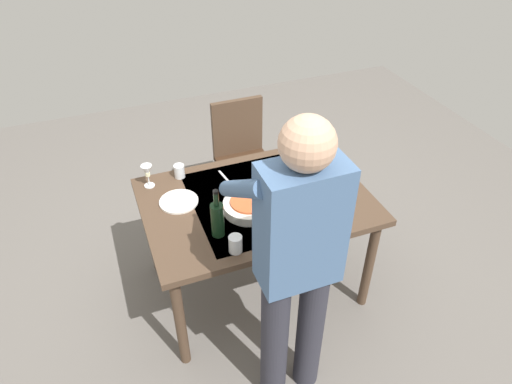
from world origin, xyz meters
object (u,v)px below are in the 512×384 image
person_server (296,260)px  dinner_plate_near (179,201)px  chair_near (242,151)px  wine_glass_left (147,172)px  water_cup_near_left (294,188)px  dining_table (256,209)px  wine_bottle (217,219)px  water_cup_far_left (179,171)px  serving_bowl_pasta (249,206)px  water_cup_near_right (235,244)px

person_server → dinner_plate_near: bearing=-68.0°
chair_near → person_server: bearing=79.3°
wine_glass_left → water_cup_near_left: (-0.80, 0.39, -0.06)m
dining_table → wine_bottle: (0.30, 0.22, 0.19)m
dinner_plate_near → water_cup_far_left: bearing=-105.0°
water_cup_near_left → serving_bowl_pasta: water_cup_near_left is taller
wine_bottle → dining_table: bearing=-144.3°
dinner_plate_near → person_server: bearing=112.0°
person_server → water_cup_near_right: person_server is taller
water_cup_far_left → serving_bowl_pasta: bearing=122.2°
person_server → water_cup_far_left: 1.16m
dining_table → wine_glass_left: 0.70m
chair_near → water_cup_near_left: bearing=91.3°
water_cup_near_left → water_cup_near_right: (0.49, 0.34, 0.00)m
chair_near → wine_bottle: (0.51, 1.07, 0.33)m
chair_near → serving_bowl_pasta: bearing=73.0°
person_server → wine_glass_left: (0.48, -1.09, -0.11)m
water_cup_near_right → wine_bottle: bearing=-73.5°
dining_table → water_cup_near_left: bearing=171.7°
wine_glass_left → water_cup_far_left: wine_glass_left is taller
person_server → serving_bowl_pasta: bearing=-91.1°
water_cup_far_left → wine_glass_left: bearing=7.9°
person_server → water_cup_near_left: 0.79m
dining_table → wine_glass_left: (0.57, -0.36, 0.18)m
wine_bottle → serving_bowl_pasta: (-0.23, -0.13, -0.08)m
person_server → serving_bowl_pasta: person_server is taller
dining_table → water_cup_far_left: (0.37, -0.38, 0.12)m
chair_near → water_cup_far_left: chair_near is taller
wine_bottle → dinner_plate_near: bearing=-68.7°
water_cup_near_right → dinner_plate_near: size_ratio=0.42×
water_cup_near_left → serving_bowl_pasta: size_ratio=0.29×
person_server → wine_glass_left: 1.19m
water_cup_near_left → dinner_plate_near: water_cup_near_left is taller
wine_glass_left → water_cup_near_right: (-0.31, 0.73, -0.06)m
wine_glass_left → person_server: bearing=113.8°
water_cup_near_left → water_cup_far_left: same height
dining_table → water_cup_far_left: 0.55m
person_server → water_cup_near_left: person_server is taller
chair_near → water_cup_far_left: bearing=38.9°
wine_bottle → water_cup_far_left: (0.07, -0.60, -0.07)m
water_cup_near_left → serving_bowl_pasta: 0.31m
dinner_plate_near → wine_bottle: bearing=111.3°
chair_near → dinner_plate_near: bearing=48.0°
water_cup_near_left → water_cup_far_left: bearing=-34.8°
person_server → water_cup_near_right: 0.43m
chair_near → wine_bottle: wine_bottle is taller
wine_glass_left → dinner_plate_near: 0.28m
dining_table → chair_near: 0.89m
chair_near → wine_bottle: size_ratio=3.07×
water_cup_near_right → water_cup_near_left: bearing=-145.2°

